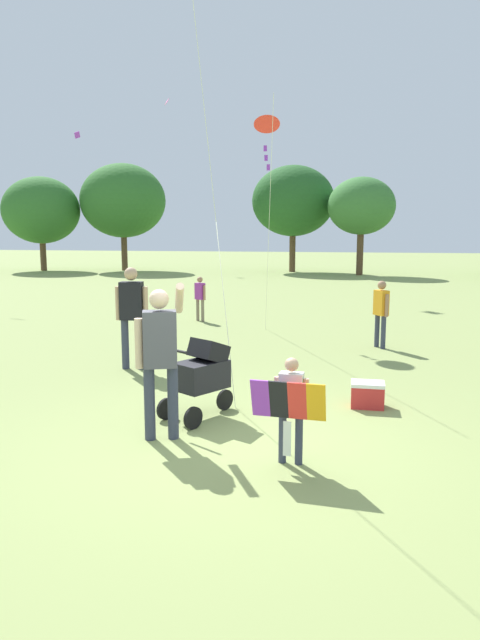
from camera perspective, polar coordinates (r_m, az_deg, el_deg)
ground_plane at (r=6.60m, az=-1.45°, el=-12.33°), size 120.00×120.00×0.00m
treeline_distant at (r=32.78m, az=5.00°, el=11.27°), size 35.36×7.05×6.38m
child_with_butterfly_kite at (r=5.89m, az=5.07°, el=-8.14°), size 0.76×0.37×1.12m
person_adult_flyer at (r=6.55m, az=-7.98°, el=-2.98°), size 0.57×0.65×1.82m
stroller at (r=7.37m, az=-3.75°, el=-5.13°), size 0.87×1.07×1.03m
kite_orange_delta at (r=14.05m, az=2.70°, el=18.71°), size 1.02×4.04×5.05m
person_red_shirt at (r=10.02m, az=-10.74°, el=1.03°), size 0.57×0.28×1.78m
person_sitting_far at (r=12.03m, az=13.89°, el=1.12°), size 0.32×0.39×1.39m
person_kid_running at (r=15.25m, az=-4.01°, el=2.50°), size 0.34×0.26×1.19m
cooler_box at (r=8.07m, az=12.60°, el=-7.26°), size 0.45×0.33×0.35m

